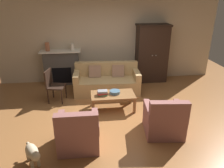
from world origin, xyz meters
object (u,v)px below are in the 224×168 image
fireplace (62,67)px  fruit_bowl (115,92)px  mantel_vase_terracotta (47,47)px  armchair_near_right (164,120)px  book_stack (103,93)px  side_chair_wooden (53,84)px  couch (107,82)px  mantel_vase_cream (72,47)px  coffee_table (113,96)px  dog (32,153)px  armchair_near_left (78,133)px  armoire (152,53)px

fireplace → fruit_bowl: fireplace is taller
mantel_vase_terracotta → armchair_near_right: size_ratio=0.30×
book_stack → armchair_near_right: armchair_near_right is taller
fruit_bowl → side_chair_wooden: 1.73m
couch → mantel_vase_cream: bearing=140.7°
fireplace → mantel_vase_terracotta: size_ratio=4.83×
coffee_table → book_stack: bearing=-175.2°
coffee_table → couch: bearing=92.5°
coffee_table → dog: (-1.61, -1.79, -0.12)m
armchair_near_left → armchair_near_right: size_ratio=1.00×
coffee_table → fireplace: bearing=126.6°
armoire → dog: (-3.13, -3.64, -0.70)m
book_stack → side_chair_wooden: 1.46m
book_stack → side_chair_wooden: side_chair_wooden is taller
couch → armchair_near_left: bearing=-107.5°
armchair_near_right → dog: armchair_near_right is taller
coffee_table → armchair_near_right: (0.93, -1.18, -0.05)m
fireplace → book_stack: size_ratio=4.85×
couch → side_chair_wooden: (-1.51, -0.43, 0.19)m
side_chair_wooden → coffee_table: bearing=-23.0°
coffee_table → armchair_near_left: armchair_near_left is taller
mantel_vase_cream → armchair_near_left: 3.45m
mantel_vase_cream → armchair_near_right: 3.78m
couch → armchair_near_right: size_ratio=2.23×
fruit_bowl → armoire: bearing=51.1°
side_chair_wooden → dog: 2.47m
armoire → armchair_near_right: 3.15m
book_stack → armchair_near_right: size_ratio=0.29×
coffee_table → mantel_vase_terracotta: bearing=133.5°
book_stack → dog: 2.24m
mantel_vase_terracotta → armchair_near_right: bearing=-48.4°
fireplace → armchair_near_right: bearing=-52.8°
fireplace → coffee_table: fireplace is taller
armchair_near_right → coffee_table: bearing=128.3°
armoire → book_stack: bearing=-133.6°
couch → book_stack: bearing=-101.0°
coffee_table → fruit_bowl: bearing=31.0°
coffee_table → dog: coffee_table is taller
book_stack → mantel_vase_terracotta: mantel_vase_terracotta is taller
mantel_vase_cream → dog: mantel_vase_cream is taller
fruit_bowl → mantel_vase_cream: size_ratio=1.32×
book_stack → armchair_near_left: bearing=-112.4°
armoire → side_chair_wooden: size_ratio=2.10×
coffee_table → mantel_vase_terracotta: mantel_vase_terracotta is taller
coffee_table → armchair_near_left: bearing=-120.6°
armoire → armchair_near_right: armoire is taller
couch → mantel_vase_cream: (-1.00, 0.82, 0.90)m
book_stack → dog: (-1.35, -1.77, -0.24)m
couch → mantel_vase_terracotta: mantel_vase_terracotta is taller
fruit_bowl → mantel_vase_terracotta: mantel_vase_terracotta is taller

